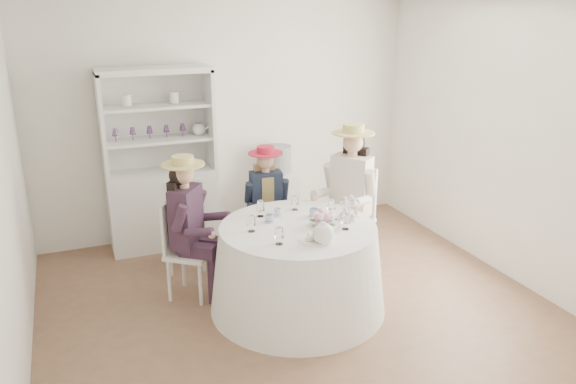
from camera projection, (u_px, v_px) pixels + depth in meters
name	position (u px, v px, depth m)	size (l,w,h in m)	color
ground	(292.00, 301.00, 5.28)	(4.50, 4.50, 0.00)	brown
wall_back	(228.00, 120.00, 6.60)	(4.50, 4.50, 0.00)	white
wall_front	(430.00, 253.00, 3.09)	(4.50, 4.50, 0.00)	white
wall_left	(4.00, 194.00, 4.05)	(4.50, 4.50, 0.00)	white
wall_right	(499.00, 140.00, 5.64)	(4.50, 4.50, 0.00)	white
tea_table	(298.00, 268.00, 5.05)	(1.59, 1.59, 0.80)	white
hutch	(162.00, 185.00, 6.30)	(1.20, 0.46, 2.02)	silver
side_table	(278.00, 200.00, 6.89)	(0.46, 0.46, 0.71)	silver
hatbox	(277.00, 159.00, 6.72)	(0.33, 0.33, 0.33)	black
guest_left	(189.00, 220.00, 5.13)	(0.59, 0.56, 1.38)	silver
guest_mid	(267.00, 198.00, 5.87)	(0.47, 0.49, 1.27)	silver
guest_right	(350.00, 189.00, 5.72)	(0.65, 0.62, 1.52)	silver
spare_chair	(184.00, 221.00, 5.73)	(0.45, 0.45, 1.02)	silver
teacup_a	(269.00, 219.00, 5.01)	(0.08, 0.08, 0.06)	white
teacup_b	(277.00, 213.00, 5.15)	(0.07, 0.07, 0.06)	white
teacup_c	(314.00, 213.00, 5.13)	(0.09, 0.09, 0.07)	white
flower_bowl	(321.00, 223.00, 4.93)	(0.21, 0.21, 0.05)	white
flower_arrangement	(324.00, 217.00, 4.90)	(0.18, 0.18, 0.07)	pink
table_teapot	(324.00, 234.00, 4.56)	(0.25, 0.18, 0.19)	white
sandwich_plate	(315.00, 238.00, 4.63)	(0.27, 0.27, 0.06)	white
cupcake_stand	(349.00, 211.00, 5.08)	(0.22, 0.22, 0.20)	white
stemware_set	(298.00, 218.00, 4.90)	(0.88, 0.89, 0.15)	white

